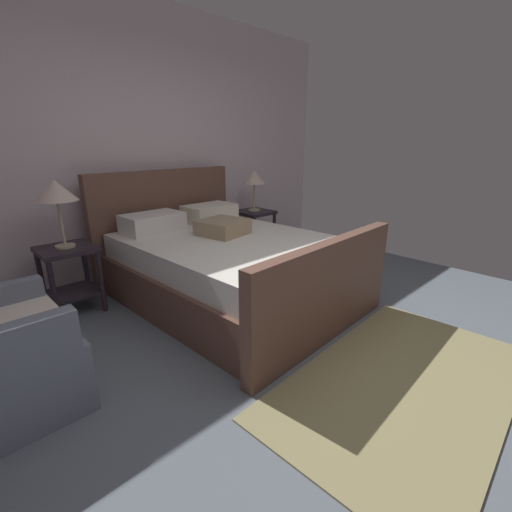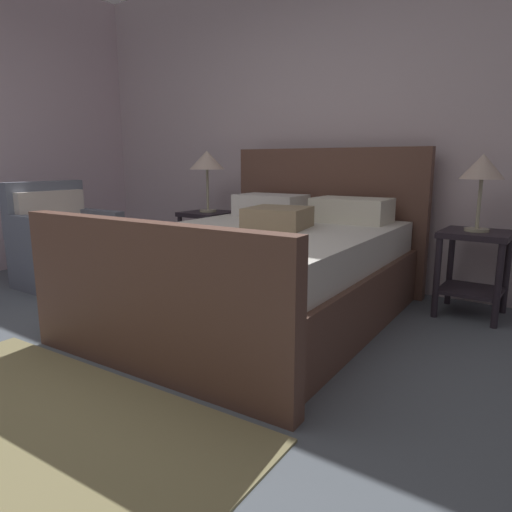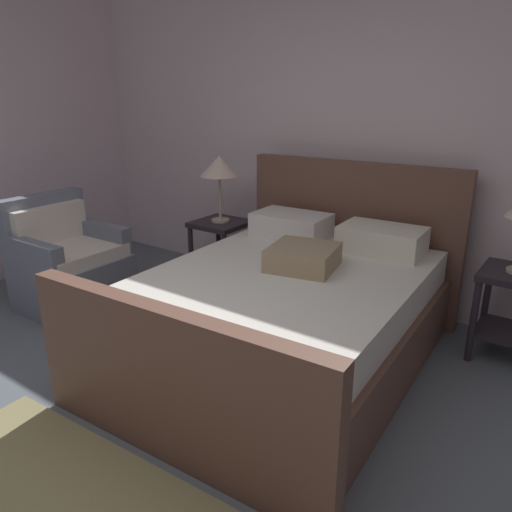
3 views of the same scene
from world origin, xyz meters
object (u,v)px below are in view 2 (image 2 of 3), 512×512
at_px(table_lamp_left, 207,162).
at_px(nightstand_right, 474,259).
at_px(nightstand_left, 208,232).
at_px(armchair, 65,246).
at_px(table_lamp_right, 482,169).
at_px(bed, 265,267).

bearing_deg(table_lamp_left, nightstand_right, 2.69).
relative_size(nightstand_left, armchair, 0.67).
height_order(nightstand_left, table_lamp_left, table_lamp_left).
relative_size(table_lamp_right, armchair, 0.58).
bearing_deg(nightstand_left, armchair, -124.54).
bearing_deg(table_lamp_right, nightstand_right, -90.00).
bearing_deg(nightstand_left, table_lamp_left, 135.00).
distance_m(bed, nightstand_right, 1.46).
height_order(bed, nightstand_right, bed).
distance_m(nightstand_left, table_lamp_left, 0.67).
bearing_deg(table_lamp_left, bed, -32.64).
bearing_deg(nightstand_right, bed, -143.79).
xyz_separation_m(table_lamp_left, armchair, (-0.73, -1.06, -0.72)).
relative_size(bed, nightstand_left, 3.82).
relative_size(nightstand_right, table_lamp_left, 1.05).
bearing_deg(bed, table_lamp_right, 36.21).
xyz_separation_m(bed, nightstand_left, (-1.17, 0.75, 0.05)).
xyz_separation_m(bed, table_lamp_left, (-1.17, 0.75, 0.72)).
xyz_separation_m(bed, armchair, (-1.90, -0.31, -0.00)).
bearing_deg(table_lamp_right, armchair, -159.15).
height_order(nightstand_left, armchair, armchair).
distance_m(nightstand_right, table_lamp_left, 2.44).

